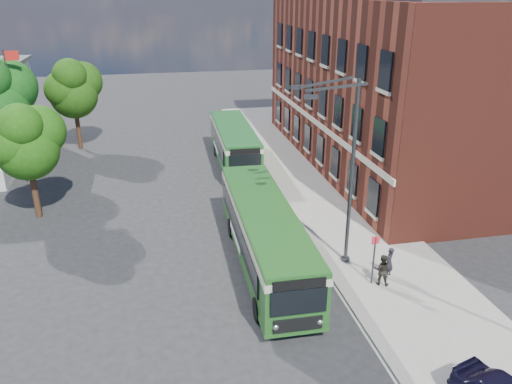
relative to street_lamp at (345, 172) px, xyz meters
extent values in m
plane|color=#252528|center=(-4.84, 2.00, -4.79)|extent=(120.00, 120.00, 0.00)
cube|color=gray|center=(2.16, 10.00, -4.72)|extent=(6.00, 48.00, 0.15)
cube|color=beige|center=(-0.89, 10.00, -4.79)|extent=(0.12, 48.00, 0.01)
cube|color=maroon|center=(9.16, 14.00, 1.21)|extent=(12.00, 26.00, 12.00)
cube|color=beige|center=(3.12, 14.00, -1.19)|extent=(0.12, 26.00, 0.35)
cylinder|color=#313435|center=(-17.34, 15.00, -0.29)|extent=(0.10, 0.10, 9.00)
cube|color=red|center=(-16.89, 15.00, 3.81)|extent=(0.90, 0.02, 0.60)
cylinder|color=#313435|center=(0.36, 0.00, -4.64)|extent=(0.44, 0.44, 0.30)
cylinder|color=#313435|center=(0.36, 0.00, -0.29)|extent=(0.18, 0.18, 9.00)
cube|color=#313435|center=(-0.87, -0.60, 4.01)|extent=(2.58, 0.46, 0.37)
cube|color=#313435|center=(-0.87, 0.60, 4.01)|extent=(2.58, 0.46, 0.37)
cube|color=#313435|center=(-2.11, -1.08, 3.76)|extent=(0.55, 0.22, 0.16)
cube|color=#313435|center=(-2.11, 1.08, 3.76)|extent=(0.55, 0.22, 0.16)
cylinder|color=#313435|center=(0.76, -2.20, -3.54)|extent=(0.08, 0.08, 2.50)
cube|color=red|center=(0.76, -2.20, -2.44)|extent=(0.35, 0.04, 0.35)
cube|color=#22591F|center=(-3.55, 0.72, -3.02)|extent=(2.73, 12.25, 2.45)
cube|color=#22591F|center=(-3.55, 0.72, -4.29)|extent=(2.78, 12.29, 0.14)
cube|color=black|center=(-4.83, 1.05, -2.89)|extent=(0.28, 10.41, 1.10)
cube|color=black|center=(-2.27, 1.00, -2.89)|extent=(0.28, 10.41, 1.10)
cube|color=beige|center=(-3.55, 0.72, -2.19)|extent=(2.80, 12.31, 0.32)
cube|color=#22591F|center=(-3.55, 0.72, -1.83)|extent=(2.63, 12.15, 0.12)
cube|color=black|center=(-3.67, -5.41, -2.84)|extent=(2.15, 0.12, 1.05)
cube|color=black|center=(-3.67, -5.42, -2.09)|extent=(2.00, 0.12, 0.38)
cube|color=black|center=(-3.67, -5.42, -3.84)|extent=(1.90, 0.12, 0.55)
sphere|color=silver|center=(-4.52, -5.38, -3.84)|extent=(0.26, 0.26, 0.26)
sphere|color=silver|center=(-2.82, -5.42, -3.84)|extent=(0.26, 0.26, 0.26)
cube|color=black|center=(-3.44, 6.85, -2.79)|extent=(2.00, 0.12, 0.90)
cube|color=white|center=(-4.82, 1.75, -3.64)|extent=(0.10, 3.20, 0.45)
cylinder|color=black|center=(-4.81, -3.56, -4.29)|extent=(0.30, 1.01, 1.00)
cylinder|color=black|center=(-2.47, -3.60, -4.29)|extent=(0.30, 1.01, 1.00)
cylinder|color=black|center=(-4.66, 4.05, -4.29)|extent=(0.30, 1.01, 1.00)
cylinder|color=black|center=(-2.32, 4.00, -4.29)|extent=(0.30, 1.01, 1.00)
cube|color=#206226|center=(-2.51, 15.78, -3.02)|extent=(2.80, 10.63, 2.45)
cube|color=#206226|center=(-2.51, 15.78, -4.29)|extent=(2.84, 10.67, 0.14)
cube|color=black|center=(-3.78, 16.12, -2.89)|extent=(0.33, 8.76, 1.10)
cube|color=black|center=(-1.22, 16.05, -2.89)|extent=(0.33, 8.76, 1.10)
cube|color=beige|center=(-2.51, 15.78, -2.19)|extent=(2.86, 10.69, 0.32)
cube|color=#206226|center=(-2.51, 15.78, -1.83)|extent=(2.69, 10.53, 0.12)
cube|color=black|center=(-2.66, 10.47, -2.84)|extent=(2.15, 0.14, 1.05)
cube|color=black|center=(-2.66, 10.46, -2.09)|extent=(2.00, 0.14, 0.38)
cube|color=black|center=(-2.66, 10.46, -3.84)|extent=(1.90, 0.13, 0.55)
sphere|color=silver|center=(-3.51, 10.51, -3.84)|extent=(0.26, 0.26, 0.26)
sphere|color=silver|center=(-1.81, 10.46, -3.84)|extent=(0.26, 0.26, 0.26)
cube|color=black|center=(-2.36, 21.09, -2.79)|extent=(2.00, 0.14, 0.90)
cube|color=white|center=(-3.77, 16.82, -3.64)|extent=(0.13, 3.20, 0.45)
cylinder|color=black|center=(-3.78, 12.33, -4.29)|extent=(0.31, 1.01, 1.00)
cylinder|color=black|center=(-1.44, 12.27, -4.29)|extent=(0.31, 1.01, 1.00)
cylinder|color=black|center=(-3.61, 18.30, -4.29)|extent=(0.31, 1.01, 1.00)
cylinder|color=black|center=(-1.27, 18.23, -4.29)|extent=(0.31, 1.01, 1.00)
imported|color=black|center=(1.76, -1.78, -3.90)|extent=(0.65, 0.61, 1.48)
imported|color=black|center=(1.14, -2.35, -3.89)|extent=(0.91, 0.84, 1.49)
cylinder|color=#362113|center=(-15.44, 8.81, -3.31)|extent=(0.36, 0.36, 2.96)
sphere|color=#1D4C0D|center=(-15.44, 8.81, -0.62)|extent=(3.50, 3.50, 3.50)
sphere|color=#1D4C0D|center=(-14.77, 9.35, 0.26)|extent=(2.96, 2.96, 2.96)
sphere|color=#1D4C0D|center=(-16.05, 8.34, -0.08)|extent=(2.69, 2.69, 2.69)
sphere|color=#1D4C0D|center=(-15.44, 8.14, 0.93)|extent=(2.42, 2.42, 2.42)
cylinder|color=#362113|center=(-18.64, 15.90, -2.92)|extent=(0.36, 0.36, 3.73)
sphere|color=#144914|center=(-17.79, 16.58, 1.58)|extent=(3.73, 3.73, 3.73)
cylinder|color=#362113|center=(-14.54, 22.45, -3.18)|extent=(0.36, 0.36, 3.22)
sphere|color=#1D440D|center=(-14.54, 22.45, -0.25)|extent=(3.81, 3.81, 3.81)
sphere|color=#1D440D|center=(-13.81, 23.04, 0.71)|extent=(3.22, 3.22, 3.22)
sphere|color=#1D440D|center=(-15.20, 21.94, 0.34)|extent=(2.93, 2.93, 2.93)
sphere|color=#1D440D|center=(-14.54, 21.72, 1.44)|extent=(2.64, 2.64, 2.64)
camera|label=1|loc=(-8.36, -20.11, 7.81)|focal=35.00mm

